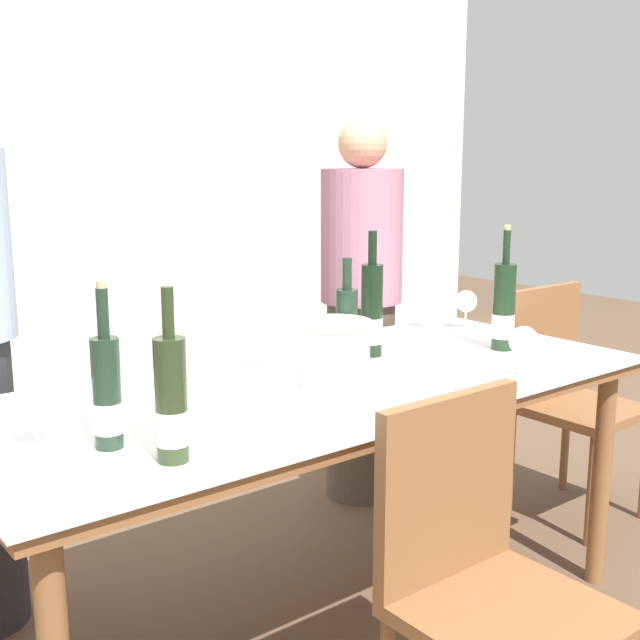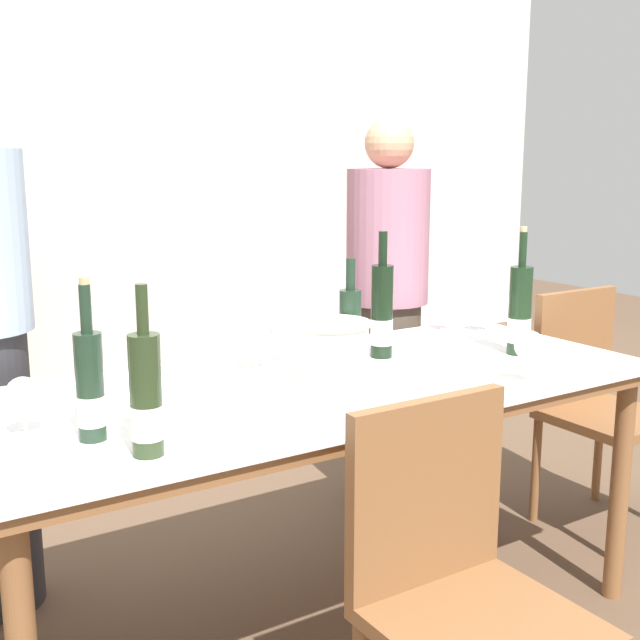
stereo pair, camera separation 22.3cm
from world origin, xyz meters
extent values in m
plane|color=brown|center=(0.00, 0.00, 0.00)|extent=(12.00, 12.00, 0.00)
cube|color=silver|center=(0.00, 3.12, 1.40)|extent=(8.00, 0.10, 2.80)
cylinder|color=brown|center=(0.91, -0.34, 0.37)|extent=(0.06, 0.06, 0.74)
cylinder|color=brown|center=(0.91, 0.34, 0.37)|extent=(0.06, 0.06, 0.74)
cube|color=brown|center=(0.00, 0.00, 0.76)|extent=(1.99, 0.85, 0.04)
cube|color=white|center=(0.00, 0.00, 0.78)|extent=(2.02, 0.88, 0.01)
cylinder|color=white|center=(0.01, -0.06, 0.87)|extent=(0.19, 0.19, 0.19)
cylinder|color=white|center=(0.01, -0.06, 0.96)|extent=(0.21, 0.21, 0.01)
cylinder|color=black|center=(0.72, -0.06, 0.92)|extent=(0.07, 0.07, 0.29)
cylinder|color=white|center=(0.72, -0.06, 0.86)|extent=(0.07, 0.07, 0.08)
cylinder|color=black|center=(0.72, -0.06, 1.12)|extent=(0.02, 0.02, 0.11)
cylinder|color=tan|center=(0.72, -0.06, 1.19)|extent=(0.02, 0.02, 0.02)
cylinder|color=#1E3323|center=(-0.69, -0.12, 0.91)|extent=(0.06, 0.06, 0.25)
cylinder|color=silver|center=(-0.69, -0.12, 0.85)|extent=(0.06, 0.06, 0.07)
cylinder|color=#1E3323|center=(-0.69, -0.12, 1.08)|extent=(0.03, 0.03, 0.11)
cylinder|color=tan|center=(-0.69, -0.12, 1.14)|extent=(0.02, 0.02, 0.02)
cylinder|color=black|center=(0.32, 0.14, 0.93)|extent=(0.07, 0.07, 0.29)
cylinder|color=white|center=(0.32, 0.14, 0.86)|extent=(0.07, 0.07, 0.08)
cylinder|color=black|center=(0.32, 0.14, 1.13)|extent=(0.03, 0.03, 0.11)
cylinder|color=#1E3323|center=(0.12, 0.03, 0.91)|extent=(0.06, 0.06, 0.25)
cylinder|color=silver|center=(0.12, 0.03, 0.85)|extent=(0.07, 0.07, 0.07)
cylinder|color=#1E3323|center=(0.12, 0.03, 1.08)|extent=(0.03, 0.03, 0.09)
cylinder|color=#28381E|center=(-0.61, -0.28, 0.91)|extent=(0.07, 0.07, 0.26)
cylinder|color=silver|center=(-0.61, -0.28, 0.86)|extent=(0.07, 0.07, 0.07)
cylinder|color=#28381E|center=(-0.61, -0.28, 1.10)|extent=(0.03, 0.03, 0.11)
cylinder|color=white|center=(-0.09, 0.21, 0.78)|extent=(0.06, 0.06, 0.00)
cylinder|color=white|center=(-0.09, 0.21, 0.82)|extent=(0.01, 0.01, 0.06)
sphere|color=white|center=(-0.09, 0.21, 0.88)|extent=(0.09, 0.09, 0.09)
cylinder|color=white|center=(0.49, -0.33, 0.78)|extent=(0.06, 0.06, 0.00)
cylinder|color=white|center=(0.49, -0.33, 0.82)|extent=(0.01, 0.01, 0.08)
sphere|color=white|center=(0.49, -0.33, 0.89)|extent=(0.09, 0.09, 0.09)
cylinder|color=white|center=(0.87, 0.23, 0.78)|extent=(0.08, 0.08, 0.00)
cylinder|color=white|center=(0.87, 0.23, 0.82)|extent=(0.01, 0.01, 0.07)
sphere|color=white|center=(0.87, 0.23, 0.89)|extent=(0.08, 0.08, 0.08)
cylinder|color=white|center=(0.77, 0.33, 0.78)|extent=(0.06, 0.06, 0.00)
cylinder|color=white|center=(0.77, 0.33, 0.82)|extent=(0.01, 0.01, 0.06)
sphere|color=white|center=(0.77, 0.33, 0.88)|extent=(0.07, 0.07, 0.07)
cylinder|color=white|center=(0.01, 0.23, 0.78)|extent=(0.07, 0.07, 0.00)
cylinder|color=white|center=(0.01, 0.23, 0.83)|extent=(0.01, 0.01, 0.08)
sphere|color=white|center=(0.01, 0.23, 0.90)|extent=(0.08, 0.08, 0.08)
cylinder|color=white|center=(-0.81, -0.02, 0.78)|extent=(0.06, 0.06, 0.00)
cylinder|color=white|center=(-0.81, -0.02, 0.82)|extent=(0.01, 0.01, 0.07)
sphere|color=white|center=(-0.81, -0.02, 0.88)|extent=(0.08, 0.08, 0.08)
cylinder|color=brown|center=(1.12, -0.18, 0.21)|extent=(0.03, 0.03, 0.42)
cylinder|color=brown|center=(1.12, 0.18, 0.21)|extent=(0.03, 0.03, 0.42)
cylinder|color=brown|center=(1.49, 0.18, 0.21)|extent=(0.03, 0.03, 0.42)
cube|color=brown|center=(1.30, 0.00, 0.44)|extent=(0.42, 0.42, 0.04)
cube|color=brown|center=(1.30, 0.19, 0.68)|extent=(0.42, 0.04, 0.44)
cube|color=brown|center=(-0.08, -0.75, 0.44)|extent=(0.42, 0.42, 0.04)
cube|color=brown|center=(-0.08, -0.56, 0.68)|extent=(0.42, 0.04, 0.43)
cylinder|color=#51473D|center=(0.76, 0.70, 0.42)|extent=(0.28, 0.28, 0.83)
cylinder|color=#9E667A|center=(0.76, 0.70, 1.10)|extent=(0.33, 0.33, 0.53)
sphere|color=tan|center=(0.76, 0.70, 1.46)|extent=(0.19, 0.19, 0.19)
camera|label=1|loc=(-1.36, -1.72, 1.41)|focal=45.00mm
camera|label=2|loc=(-1.18, -1.85, 1.41)|focal=45.00mm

